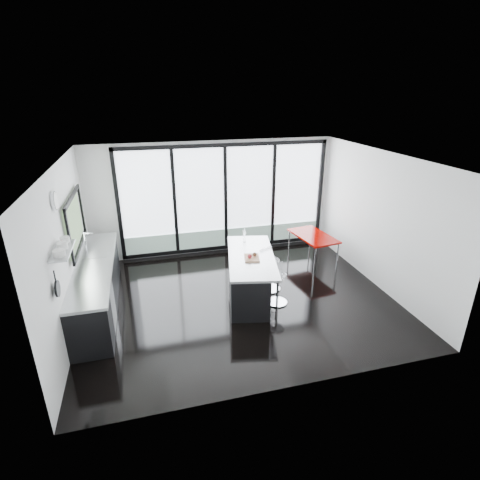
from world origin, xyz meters
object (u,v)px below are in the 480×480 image
object	(u,v)px
island	(248,275)
red_table	(312,248)
bar_stool_near	(278,289)
bar_stool_far	(270,275)

from	to	relation	value
island	red_table	bearing A→B (deg)	29.77
bar_stool_near	red_table	xyz separation A→B (m)	(1.48, 1.60, 0.02)
island	red_table	size ratio (longest dim) A/B	1.79
island	bar_stool_near	bearing A→B (deg)	-46.09
bar_stool_near	red_table	bearing A→B (deg)	41.05
island	bar_stool_far	world-z (taller)	island
bar_stool_far	red_table	bearing A→B (deg)	11.24
bar_stool_far	red_table	xyz separation A→B (m)	(1.45, 1.06, -0.01)
bar_stool_far	red_table	world-z (taller)	bar_stool_far
bar_stool_near	island	bearing A→B (deg)	127.72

